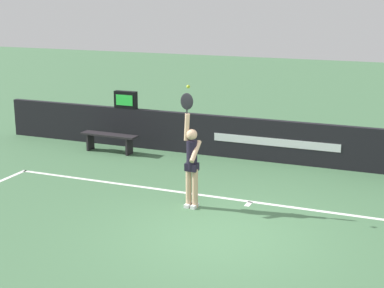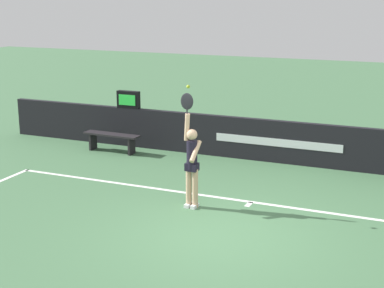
# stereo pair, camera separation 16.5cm
# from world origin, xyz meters

# --- Properties ---
(ground_plane) EXTENTS (60.00, 60.00, 0.00)m
(ground_plane) POSITION_xyz_m (0.00, 0.00, 0.00)
(ground_plane) COLOR #45704A
(court_lines) EXTENTS (11.92, 5.48, 0.00)m
(court_lines) POSITION_xyz_m (0.00, -0.77, 0.00)
(court_lines) COLOR white
(court_lines) RESTS_ON ground
(back_wall) EXTENTS (17.20, 0.18, 1.12)m
(back_wall) POSITION_xyz_m (-0.00, 5.07, 0.56)
(back_wall) COLOR black
(back_wall) RESTS_ON ground
(speed_display) EXTENTS (0.68, 0.19, 0.49)m
(speed_display) POSITION_xyz_m (-4.69, 5.07, 1.37)
(speed_display) COLOR black
(speed_display) RESTS_ON back_wall
(tennis_player) EXTENTS (0.43, 0.44, 2.40)m
(tennis_player) POSITION_xyz_m (-1.05, 1.14, 0.99)
(tennis_player) COLOR tan
(tennis_player) RESTS_ON ground
(tennis_ball) EXTENTS (0.07, 0.07, 0.07)m
(tennis_ball) POSITION_xyz_m (-1.03, 0.91, 2.56)
(tennis_ball) COLOR #C5DF34
(courtside_bench_far) EXTENTS (1.68, 0.41, 0.52)m
(courtside_bench_far) POSITION_xyz_m (-4.82, 4.28, 0.40)
(courtside_bench_far) COLOR black
(courtside_bench_far) RESTS_ON ground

